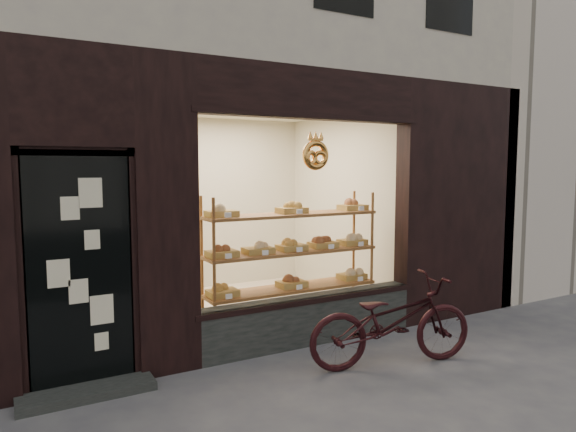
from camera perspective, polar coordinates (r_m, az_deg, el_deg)
neighbor_right at (r=14.93m, az=27.12°, el=14.50°), size 12.00×7.00×9.00m
display_shelf at (r=6.24m, az=0.41°, el=-5.31°), size 2.20×0.45×1.70m
bicycle at (r=5.42m, az=11.44°, el=-11.36°), size 1.86×1.01×0.93m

